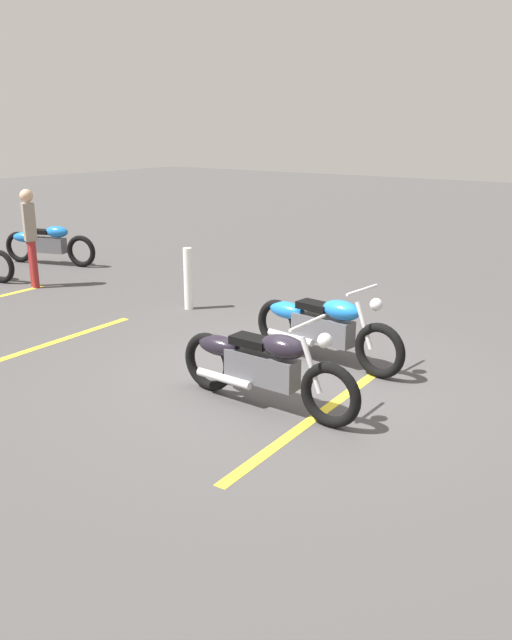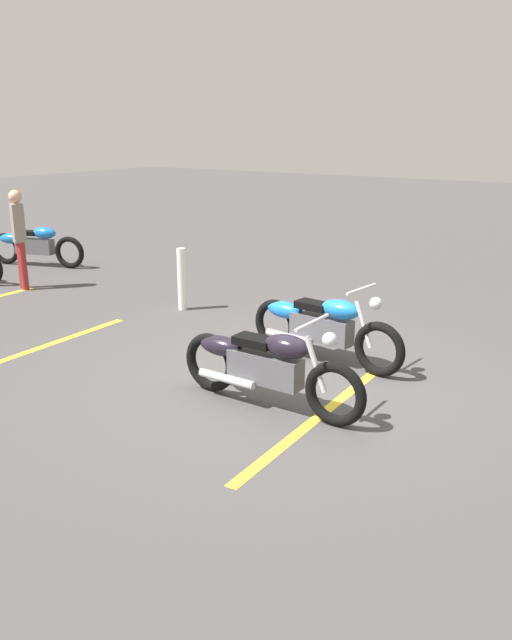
{
  "view_description": "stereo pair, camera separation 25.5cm",
  "coord_description": "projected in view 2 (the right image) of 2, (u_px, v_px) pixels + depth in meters",
  "views": [
    {
      "loc": [
        -3.92,
        5.9,
        2.85
      ],
      "look_at": [
        0.4,
        0.0,
        0.65
      ],
      "focal_mm": 36.19,
      "sensor_mm": 36.0,
      "label": 1
    },
    {
      "loc": [
        -3.71,
        6.05,
        2.85
      ],
      "look_at": [
        0.4,
        0.0,
        0.65
      ],
      "focal_mm": 36.19,
      "sensor_mm": 36.0,
      "label": 2
    }
  ],
  "objects": [
    {
      "name": "bollard_post",
      "position": [
        182.0,
        279.0,
        10.32
      ],
      "size": [
        0.14,
        0.14,
        1.0
      ],
      "primitive_type": "cylinder",
      "color": "white",
      "rests_on": "ground"
    },
    {
      "name": "motorcycle_row_far_left",
      "position": [
        34.0,
        245.0,
        13.61
      ],
      "size": [
        2.15,
        0.78,
        0.84
      ],
      "rotation": [
        0.0,
        0.0,
        3.45
      ],
      "color": "black",
      "rests_on": "ground"
    },
    {
      "name": "motorcycle_dark_foreground",
      "position": [
        264.0,
        365.0,
        6.74
      ],
      "size": [
        2.23,
        0.62,
        1.04
      ],
      "rotation": [
        0.0,
        0.0,
        3.14
      ],
      "color": "black",
      "rests_on": "ground"
    },
    {
      "name": "parking_stripe_mid",
      "position": [
        36.0,
        349.0,
        8.59
      ],
      "size": [
        0.23,
        3.2,
        0.01
      ],
      "primitive_type": "cube",
      "rotation": [
        0.0,
        0.0,
        1.6
      ],
      "color": "yellow",
      "rests_on": "ground"
    },
    {
      "name": "parking_stripe_near",
      "position": [
        319.0,
        417.0,
        6.59
      ],
      "size": [
        0.23,
        3.2,
        0.01
      ],
      "primitive_type": "cube",
      "rotation": [
        0.0,
        0.0,
        1.6
      ],
      "color": "yellow",
      "rests_on": "ground"
    },
    {
      "name": "bystander_near_row",
      "position": [
        19.0,
        235.0,
        11.52
      ],
      "size": [
        0.31,
        0.29,
        1.78
      ],
      "rotation": [
        0.0,
        0.0,
        4.27
      ],
      "color": "maroon",
      "rests_on": "ground"
    },
    {
      "name": "ground_plane",
      "position": [
        284.0,
        378.0,
        7.61
      ],
      "size": [
        60.0,
        60.0,
        0.0
      ],
      "primitive_type": "plane",
      "color": "#474444"
    },
    {
      "name": "motorcycle_bright_foreground",
      "position": [
        321.0,
        325.0,
        8.07
      ],
      "size": [
        2.23,
        0.62,
        1.04
      ],
      "rotation": [
        0.0,
        0.0,
        3.04
      ],
      "color": "black",
      "rests_on": "ground"
    }
  ]
}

